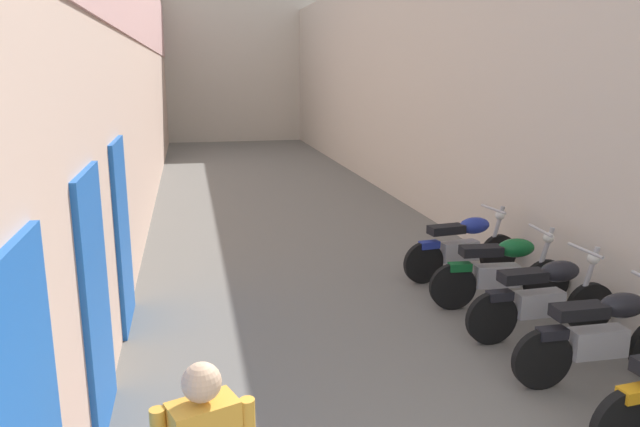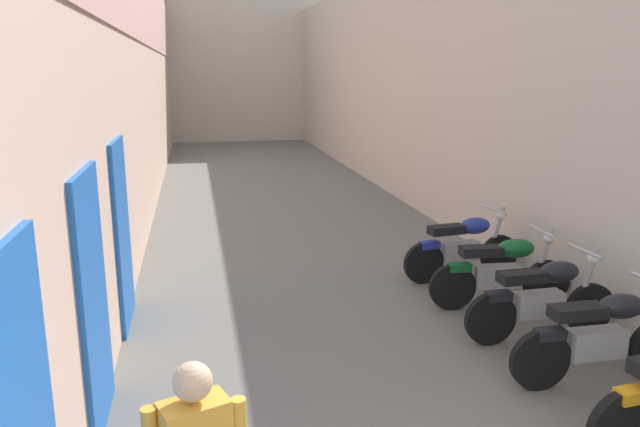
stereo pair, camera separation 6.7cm
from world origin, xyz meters
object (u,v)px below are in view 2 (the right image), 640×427
motorcycle_third (602,335)px  motorcycle_fourth (543,297)px  motorcycle_fifth (502,270)px  motorcycle_sixth (463,245)px

motorcycle_third → motorcycle_fourth: bearing=90.0°
motorcycle_fifth → motorcycle_sixth: same height
motorcycle_fourth → motorcycle_fifth: 0.96m
motorcycle_fourth → motorcycle_sixth: same height
motorcycle_third → motorcycle_fourth: (-0.00, 1.02, 0.00)m
motorcycle_fifth → motorcycle_sixth: size_ratio=1.00×
motorcycle_third → motorcycle_fourth: same height
motorcycle_fourth → motorcycle_sixth: bearing=90.0°
motorcycle_third → motorcycle_fifth: same height
motorcycle_fourth → motorcycle_sixth: size_ratio=1.00×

